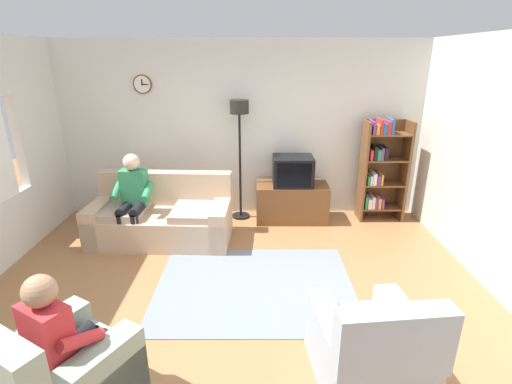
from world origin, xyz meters
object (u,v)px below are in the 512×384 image
object	(u,v)px
person_on_couch	(132,195)
tv_stand	(291,202)
couch	(161,218)
armchair_near_window	(58,378)
floor_lamp	(239,127)
bookshelf	(380,168)
tv	(292,171)
armchair_near_bookshelf	(369,349)
person_in_left_armchair	(62,334)

from	to	relation	value
person_on_couch	tv_stand	bearing A→B (deg)	19.84
couch	tv_stand	bearing A→B (deg)	20.12
tv_stand	armchair_near_window	xyz separation A→B (m)	(-1.97, -3.44, -0.00)
person_on_couch	armchair_near_window	bearing A→B (deg)	-84.79
floor_lamp	bookshelf	bearing A→B (deg)	-0.82
tv	armchair_near_window	xyz separation A→B (m)	(-1.97, -3.41, -0.52)
floor_lamp	armchair_near_window	bearing A→B (deg)	-108.19
couch	tv_stand	world-z (taller)	couch
tv	armchair_near_bookshelf	bearing A→B (deg)	-84.08
bookshelf	couch	bearing A→B (deg)	-166.85
tv_stand	person_on_couch	world-z (taller)	person_on_couch
couch	person_in_left_armchair	xyz separation A→B (m)	(-0.05, -2.67, 0.29)
tv	bookshelf	bearing A→B (deg)	3.91
tv	person_on_couch	size ratio (longest dim) A/B	0.48
couch	floor_lamp	world-z (taller)	floor_lamp
armchair_near_bookshelf	floor_lamp	bearing A→B (deg)	109.08
tv_stand	floor_lamp	world-z (taller)	floor_lamp
armchair_near_window	person_on_couch	xyz separation A→B (m)	(-0.24, 2.64, 0.41)
couch	armchair_near_window	distance (m)	2.75
bookshelf	person_on_couch	xyz separation A→B (m)	(-3.56, -0.86, -0.12)
tv_stand	person_on_couch	xyz separation A→B (m)	(-2.21, -0.80, 0.40)
tv	person_on_couch	xyz separation A→B (m)	(-2.21, -0.77, -0.11)
floor_lamp	armchair_near_bookshelf	size ratio (longest dim) A/B	1.93
bookshelf	person_in_left_armchair	distance (m)	4.75
armchair_near_bookshelf	armchair_near_window	bearing A→B (deg)	-173.24
bookshelf	person_in_left_armchair	xyz separation A→B (m)	(-3.28, -3.43, -0.22)
floor_lamp	armchair_near_bookshelf	xyz separation A→B (m)	(1.13, -3.27, -1.16)
tv_stand	floor_lamp	bearing A→B (deg)	172.97
tv_stand	bookshelf	bearing A→B (deg)	2.89
tv	armchair_near_bookshelf	xyz separation A→B (m)	(0.33, -3.14, -0.52)
couch	person_in_left_armchair	bearing A→B (deg)	-91.03
couch	bookshelf	world-z (taller)	bookshelf
tv	armchair_near_window	distance (m)	3.97
tv_stand	person_on_couch	bearing A→B (deg)	-160.16
couch	tv	xyz separation A→B (m)	(1.87, 0.66, 0.50)
tv	bookshelf	xyz separation A→B (m)	(1.36, 0.09, 0.01)
person_in_left_armchair	couch	bearing A→B (deg)	88.97
bookshelf	person_on_couch	bearing A→B (deg)	-166.36
tv_stand	armchair_near_bookshelf	bearing A→B (deg)	-84.13
floor_lamp	person_in_left_armchair	size ratio (longest dim) A/B	1.65
floor_lamp	person_in_left_armchair	world-z (taller)	floor_lamp
person_in_left_armchair	bookshelf	bearing A→B (deg)	46.30
tv	floor_lamp	xyz separation A→B (m)	(-0.80, 0.12, 0.64)
couch	armchair_near_bookshelf	bearing A→B (deg)	-48.44
floor_lamp	person_on_couch	bearing A→B (deg)	-147.46
tv_stand	armchair_near_window	size ratio (longest dim) A/B	0.95
person_in_left_armchair	armchair_near_window	bearing A→B (deg)	-119.77
person_on_couch	person_in_left_armchair	size ratio (longest dim) A/B	1.11
person_on_couch	floor_lamp	bearing A→B (deg)	32.54
armchair_near_bookshelf	bookshelf	bearing A→B (deg)	72.34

